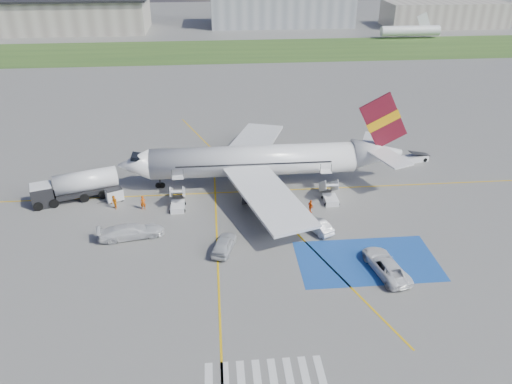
# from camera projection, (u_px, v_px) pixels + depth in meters

# --- Properties ---
(ground) EXTENTS (400.00, 400.00, 0.00)m
(ground) POSITION_uv_depth(u_px,v_px,m) (264.00, 244.00, 52.95)
(ground) COLOR #60605E
(ground) RESTS_ON ground
(grass_strip) EXTENTS (400.00, 30.00, 0.01)m
(grass_strip) POSITION_uv_depth(u_px,v_px,m) (228.00, 51.00, 136.60)
(grass_strip) COLOR #2D4C1E
(grass_strip) RESTS_ON ground
(taxiway_line_main) EXTENTS (120.00, 0.20, 0.01)m
(taxiway_line_main) POSITION_uv_depth(u_px,v_px,m) (254.00, 191.00, 63.51)
(taxiway_line_main) COLOR gold
(taxiway_line_main) RESTS_ON ground
(taxiway_line_cross) EXTENTS (0.20, 60.00, 0.01)m
(taxiway_line_cross) POSITION_uv_depth(u_px,v_px,m) (220.00, 310.00, 43.74)
(taxiway_line_cross) COLOR gold
(taxiway_line_cross) RESTS_ON ground
(taxiway_line_diag) EXTENTS (20.71, 56.45, 0.01)m
(taxiway_line_diag) POSITION_uv_depth(u_px,v_px,m) (254.00, 191.00, 63.51)
(taxiway_line_diag) COLOR gold
(taxiway_line_diag) RESTS_ON ground
(staging_box) EXTENTS (14.00, 8.00, 0.01)m
(staging_box) POSITION_uv_depth(u_px,v_px,m) (367.00, 261.00, 50.22)
(staging_box) COLOR #194596
(staging_box) RESTS_ON ground
(crosswalk) EXTENTS (9.00, 4.00, 0.01)m
(crosswalk) POSITION_uv_depth(u_px,v_px,m) (266.00, 380.00, 36.95)
(crosswalk) COLOR silver
(crosswalk) RESTS_ON ground
(terminal_west) EXTENTS (60.00, 22.00, 10.00)m
(terminal_west) POSITION_uv_depth(u_px,v_px,m) (53.00, 15.00, 160.72)
(terminal_west) COLOR gray
(terminal_west) RESTS_ON ground
(terminal_centre) EXTENTS (48.00, 18.00, 12.00)m
(terminal_centre) POSITION_uv_depth(u_px,v_px,m) (281.00, 7.00, 170.62)
(terminal_centre) COLOR gray
(terminal_centre) RESTS_ON ground
(terminal_east) EXTENTS (40.00, 16.00, 8.00)m
(terminal_east) POSITION_uv_depth(u_px,v_px,m) (444.00, 14.00, 169.76)
(terminal_east) COLOR gray
(terminal_east) RESTS_ON ground
(airliner) EXTENTS (36.81, 32.95, 11.92)m
(airliner) POSITION_uv_depth(u_px,v_px,m) (265.00, 160.00, 63.81)
(airliner) COLOR silver
(airliner) RESTS_ON ground
(airstairs_fwd) EXTENTS (1.90, 5.20, 3.60)m
(airstairs_fwd) POSITION_uv_depth(u_px,v_px,m) (178.00, 203.00, 59.56)
(airstairs_fwd) COLOR silver
(airstairs_fwd) RESTS_ON ground
(airstairs_aft) EXTENTS (1.90, 5.20, 3.60)m
(airstairs_aft) POSITION_uv_depth(u_px,v_px,m) (330.00, 196.00, 61.03)
(airstairs_aft) COLOR silver
(airstairs_aft) RESTS_ON ground
(fuel_tanker) EXTENTS (10.44, 5.75, 3.46)m
(fuel_tanker) POSITION_uv_depth(u_px,v_px,m) (76.00, 188.00, 61.14)
(fuel_tanker) COLOR black
(fuel_tanker) RESTS_ON ground
(gpu_cart) EXTENTS (2.31, 1.94, 1.65)m
(gpu_cart) POSITION_uv_depth(u_px,v_px,m) (115.00, 195.00, 60.95)
(gpu_cart) COLOR silver
(gpu_cart) RESTS_ON ground
(belt_loader) EXTENTS (5.22, 2.72, 1.51)m
(belt_loader) POSITION_uv_depth(u_px,v_px,m) (412.00, 159.00, 71.58)
(belt_loader) COLOR silver
(belt_loader) RESTS_ON ground
(car_silver_a) EXTENTS (3.16, 4.98, 1.58)m
(car_silver_a) POSITION_uv_depth(u_px,v_px,m) (224.00, 244.00, 51.47)
(car_silver_a) COLOR #B5B7BC
(car_silver_a) RESTS_ON ground
(car_silver_b) EXTENTS (3.27, 4.48, 1.41)m
(car_silver_b) POSITION_uv_depth(u_px,v_px,m) (317.00, 225.00, 54.87)
(car_silver_b) COLOR silver
(car_silver_b) RESTS_ON ground
(van_white_a) EXTENTS (3.28, 5.54, 1.95)m
(van_white_a) POSITION_uv_depth(u_px,v_px,m) (386.00, 263.00, 48.19)
(van_white_a) COLOR white
(van_white_a) RESTS_ON ground
(van_white_b) EXTENTS (5.54, 3.00, 2.06)m
(van_white_b) POSITION_uv_depth(u_px,v_px,m) (131.00, 229.00, 53.56)
(van_white_b) COLOR silver
(van_white_b) RESTS_ON ground
(crew_fwd) EXTENTS (0.69, 0.49, 1.77)m
(crew_fwd) POSITION_uv_depth(u_px,v_px,m) (143.00, 203.00, 59.04)
(crew_fwd) COLOR #E1550B
(crew_fwd) RESTS_ON ground
(crew_nose) EXTENTS (0.98, 1.04, 1.71)m
(crew_nose) POSITION_uv_depth(u_px,v_px,m) (114.00, 203.00, 59.15)
(crew_nose) COLOR orange
(crew_nose) RESTS_ON ground
(crew_aft) EXTENTS (0.78, 1.03, 1.62)m
(crew_aft) POSITION_uv_depth(u_px,v_px,m) (311.00, 206.00, 58.41)
(crew_aft) COLOR #EC560C
(crew_aft) RESTS_ON ground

